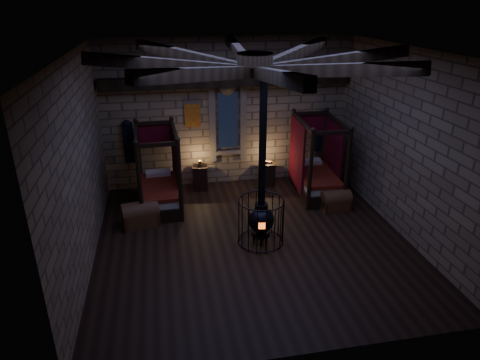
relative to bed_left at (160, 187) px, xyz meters
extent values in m
cube|color=black|center=(2.04, -2.23, -0.52)|extent=(7.00, 7.00, 0.01)
cube|color=#847054|center=(2.04, 1.27, 1.58)|extent=(7.00, 0.02, 4.20)
cube|color=#847054|center=(2.04, -5.73, 1.58)|extent=(7.00, 0.02, 4.20)
cube|color=#847054|center=(-1.46, -2.23, 1.58)|extent=(0.02, 7.00, 4.20)
cube|color=#847054|center=(5.54, -2.23, 1.58)|extent=(0.02, 7.00, 4.20)
cube|color=black|center=(2.04, -2.23, 3.68)|extent=(7.00, 7.00, 0.01)
cube|color=black|center=(2.04, 1.09, 2.53)|extent=(6.86, 0.35, 0.30)
cylinder|color=black|center=(2.04, -2.23, 3.53)|extent=(0.70, 0.70, 0.25)
cube|color=black|center=(2.04, 1.22, 1.38)|extent=(0.55, 0.04, 1.60)
cube|color=maroon|center=(1.04, 1.23, 1.58)|extent=(0.45, 0.03, 0.65)
cube|color=black|center=(-0.76, 1.11, 0.93)|extent=(0.30, 0.10, 1.15)
cube|color=black|center=(4.84, 1.11, 0.93)|extent=(0.30, 0.10, 1.15)
cube|color=black|center=(0.00, -0.08, -0.34)|extent=(1.09, 2.00, 0.34)
cube|color=beige|center=(0.00, -0.08, -0.08)|extent=(0.97, 1.85, 0.21)
cube|color=maroon|center=(0.00, -0.08, 0.05)|extent=(1.03, 1.89, 0.09)
cube|color=beige|center=(-0.02, 0.64, 0.15)|extent=(0.67, 0.35, 0.13)
cube|color=#5A0714|center=(-0.03, 0.90, 1.24)|extent=(1.04, 0.08, 0.52)
cylinder|color=black|center=(-0.44, -1.04, 0.53)|extent=(0.10, 0.10, 2.08)
cylinder|color=black|center=(-0.50, 0.85, 0.53)|extent=(0.10, 0.10, 2.08)
cylinder|color=black|center=(0.51, -1.01, 0.53)|extent=(0.10, 0.10, 2.08)
cylinder|color=black|center=(0.44, 0.88, 0.53)|extent=(0.10, 0.10, 2.08)
cube|color=#5A0714|center=(-0.51, 0.19, 0.57)|extent=(0.10, 1.42, 1.85)
cube|color=#5A0714|center=(0.50, 0.22, 0.57)|extent=(0.10, 1.42, 1.85)
cube|color=black|center=(4.34, -0.06, -0.34)|extent=(1.17, 2.08, 0.35)
cube|color=beige|center=(4.34, -0.06, -0.07)|extent=(1.04, 1.92, 0.21)
cube|color=maroon|center=(4.34, -0.06, 0.07)|extent=(1.10, 1.96, 0.10)
cube|color=beige|center=(4.38, 0.68, 0.16)|extent=(0.70, 0.38, 0.14)
cube|color=#5A0714|center=(4.40, 0.94, 1.28)|extent=(1.07, 0.11, 0.53)
cylinder|color=black|center=(3.80, -1.00, 0.55)|extent=(0.11, 0.11, 2.13)
cylinder|color=black|center=(3.91, 0.94, 0.55)|extent=(0.11, 0.11, 2.13)
cylinder|color=black|center=(4.77, -1.06, 0.55)|extent=(0.11, 0.11, 2.13)
cylinder|color=black|center=(4.88, 0.88, 0.55)|extent=(0.11, 0.11, 2.13)
cube|color=#5A0714|center=(3.84, 0.26, 0.60)|extent=(0.14, 1.46, 1.89)
cube|color=#5A0714|center=(4.87, 0.20, 0.60)|extent=(0.14, 1.46, 1.89)
cube|color=brown|center=(-0.50, -1.02, -0.34)|extent=(0.95, 0.69, 0.36)
cylinder|color=brown|center=(-0.50, -1.02, -0.16)|extent=(0.95, 0.69, 0.52)
cube|color=olive|center=(-0.89, -1.10, -0.34)|extent=(0.17, 0.54, 0.38)
cube|color=olive|center=(-0.11, -0.93, -0.34)|extent=(0.17, 0.54, 0.38)
cube|color=brown|center=(4.50, -1.11, -0.36)|extent=(0.77, 0.49, 0.31)
cylinder|color=brown|center=(4.50, -1.11, -0.20)|extent=(0.77, 0.49, 0.46)
cube|color=olive|center=(4.16, -1.13, -0.36)|extent=(0.07, 0.48, 0.33)
cube|color=olive|center=(4.85, -1.10, -0.36)|extent=(0.07, 0.48, 0.33)
cube|color=black|center=(1.16, 0.84, -0.17)|extent=(0.46, 0.44, 0.69)
cube|color=black|center=(1.16, 0.84, 0.19)|extent=(0.50, 0.48, 0.04)
cylinder|color=olive|center=(1.16, 0.84, 0.29)|extent=(0.10, 0.10, 0.16)
cube|color=black|center=(3.16, 0.78, -0.19)|extent=(0.43, 0.41, 0.65)
cube|color=black|center=(3.16, 0.78, 0.15)|extent=(0.47, 0.45, 0.04)
cube|color=brown|center=(3.16, 0.78, 0.20)|extent=(0.18, 0.14, 0.05)
cylinder|color=black|center=(2.20, -2.35, -0.28)|extent=(0.42, 0.42, 0.11)
sphere|color=black|center=(2.20, -2.35, 0.06)|extent=(0.59, 0.59, 0.59)
cylinder|color=black|center=(2.20, -2.35, 0.38)|extent=(0.29, 0.29, 0.15)
cube|color=#FF5914|center=(2.16, -2.63, 0.06)|extent=(0.15, 0.04, 0.15)
cylinder|color=black|center=(2.20, -2.35, 1.98)|extent=(0.16, 0.16, 3.10)
torus|color=black|center=(2.20, -2.35, -0.47)|extent=(1.04, 1.04, 0.03)
torus|color=black|center=(2.20, -2.35, 0.54)|extent=(1.04, 1.04, 0.03)
camera|label=1|loc=(0.18, -10.54, 4.64)|focal=32.00mm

